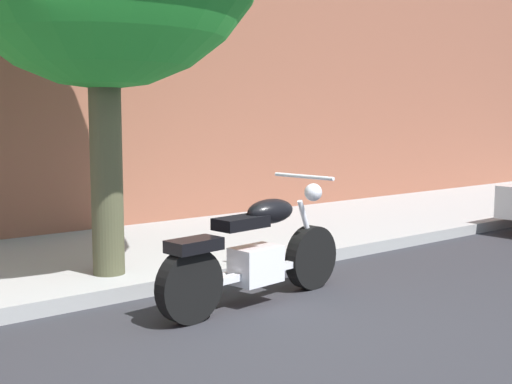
# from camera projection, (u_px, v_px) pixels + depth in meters

# --- Properties ---
(ground_plane) EXTENTS (60.00, 60.00, 0.00)m
(ground_plane) POSITION_uv_depth(u_px,v_px,m) (243.00, 327.00, 5.19)
(ground_plane) COLOR #28282D
(sidewalk) EXTENTS (24.39, 2.95, 0.14)m
(sidewalk) POSITION_uv_depth(u_px,v_px,m) (95.00, 260.00, 7.26)
(sidewalk) COLOR #949494
(sidewalk) RESTS_ON ground
(motorcycle) EXTENTS (2.10, 0.70, 1.10)m
(motorcycle) POSITION_uv_depth(u_px,v_px,m) (255.00, 254.00, 5.76)
(motorcycle) COLOR black
(motorcycle) RESTS_ON ground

